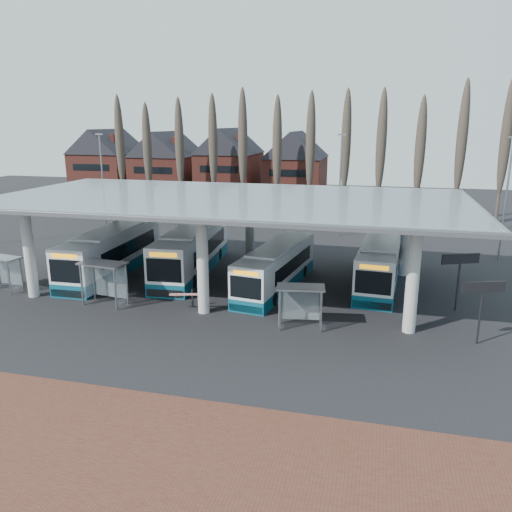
% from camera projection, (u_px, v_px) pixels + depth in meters
% --- Properties ---
extents(ground, '(140.00, 140.00, 0.00)m').
position_uv_depth(ground, '(189.00, 328.00, 28.12)').
color(ground, black).
rests_on(ground, ground).
extents(brick_strip, '(70.00, 10.00, 0.03)m').
position_uv_depth(brick_strip, '(58.00, 464.00, 16.87)').
color(brick_strip, brown).
rests_on(brick_strip, ground).
extents(station_canopy, '(32.00, 16.00, 6.34)m').
position_uv_depth(station_canopy, '(229.00, 206.00, 34.15)').
color(station_canopy, '#B7B7B2').
rests_on(station_canopy, ground).
extents(poplar_row, '(45.10, 1.10, 14.50)m').
position_uv_depth(poplar_row, '(293.00, 145.00, 56.78)').
color(poplar_row, '#473D33').
rests_on(poplar_row, ground).
extents(townhouse_row, '(36.80, 10.30, 12.25)m').
position_uv_depth(townhouse_row, '(198.00, 161.00, 71.53)').
color(townhouse_row, maroon).
rests_on(townhouse_row, ground).
extents(lamp_post_a, '(0.80, 0.16, 10.17)m').
position_uv_depth(lamp_post_a, '(103.00, 181.00, 51.60)').
color(lamp_post_a, slate).
rests_on(lamp_post_a, ground).
extents(lamp_post_b, '(0.80, 0.16, 10.17)m').
position_uv_depth(lamp_post_b, '(340.00, 184.00, 49.69)').
color(lamp_post_b, slate).
rests_on(lamp_post_b, ground).
extents(lamp_post_c, '(0.80, 0.16, 10.17)m').
position_uv_depth(lamp_post_c, '(506.00, 197.00, 40.77)').
color(lamp_post_c, slate).
rests_on(lamp_post_c, ground).
extents(bus_0, '(3.06, 12.41, 3.42)m').
position_uv_depth(bus_0, '(112.00, 252.00, 38.21)').
color(bus_0, silver).
rests_on(bus_0, ground).
extents(bus_1, '(3.71, 12.80, 3.51)m').
position_uv_depth(bus_1, '(192.00, 251.00, 38.42)').
color(bus_1, silver).
rests_on(bus_1, ground).
extents(bus_2, '(3.80, 11.09, 3.02)m').
position_uv_depth(bus_2, '(277.00, 268.00, 34.73)').
color(bus_2, silver).
rests_on(bus_2, ground).
extents(bus_3, '(3.25, 11.82, 3.25)m').
position_uv_depth(bus_3, '(380.00, 262.00, 35.76)').
color(bus_3, silver).
rests_on(bus_3, ground).
extents(shelter_0, '(2.72, 1.66, 2.37)m').
position_uv_depth(shelter_0, '(4.00, 266.00, 34.16)').
color(shelter_0, gray).
rests_on(shelter_0, ground).
extents(shelter_1, '(3.13, 1.84, 2.76)m').
position_uv_depth(shelter_1, '(105.00, 274.00, 31.39)').
color(shelter_1, gray).
rests_on(shelter_1, ground).
extents(shelter_2, '(2.82, 1.71, 2.46)m').
position_uv_depth(shelter_2, '(301.00, 297.00, 27.80)').
color(shelter_2, gray).
rests_on(shelter_2, ground).
extents(info_sign_0, '(2.20, 0.86, 3.40)m').
position_uv_depth(info_sign_0, '(483.00, 292.00, 25.39)').
color(info_sign_0, black).
rests_on(info_sign_0, ground).
extents(info_sign_1, '(2.27, 1.11, 3.61)m').
position_uv_depth(info_sign_1, '(460.00, 263.00, 29.97)').
color(info_sign_1, black).
rests_on(info_sign_1, ground).
extents(barrier, '(2.34, 0.97, 1.20)m').
position_uv_depth(barrier, '(190.00, 295.00, 30.66)').
color(barrier, black).
rests_on(barrier, ground).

